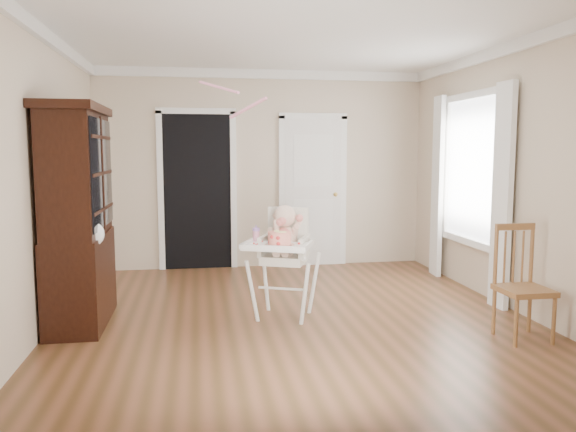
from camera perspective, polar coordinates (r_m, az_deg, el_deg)
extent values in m
plane|color=#52361C|center=(5.54, 0.57, -10.27)|extent=(5.00, 5.00, 0.00)
plane|color=white|center=(5.41, 0.60, 18.24)|extent=(5.00, 5.00, 0.00)
plane|color=beige|center=(7.78, -2.56, 4.72)|extent=(4.50, 0.00, 4.50)
plane|color=beige|center=(5.40, -23.69, 3.30)|extent=(0.00, 5.00, 5.00)
plane|color=beige|center=(6.11, 21.92, 3.71)|extent=(0.00, 5.00, 5.00)
cube|color=black|center=(7.73, -9.18, 2.40)|extent=(0.90, 0.03, 2.10)
cube|color=white|center=(7.74, -12.81, 2.32)|extent=(0.08, 0.05, 2.18)
cube|color=white|center=(7.74, -5.55, 2.46)|extent=(0.08, 0.05, 2.18)
cube|color=white|center=(7.72, -9.33, 10.49)|extent=(1.06, 0.05, 0.08)
cube|color=white|center=(7.89, 2.54, 2.38)|extent=(0.80, 0.05, 2.05)
cube|color=white|center=(7.81, -0.63, 2.34)|extent=(0.08, 0.05, 2.13)
cube|color=white|center=(7.99, 5.62, 2.41)|extent=(0.08, 0.05, 2.13)
sphere|color=gold|center=(7.93, 4.85, 2.20)|extent=(0.06, 0.06, 0.06)
cube|color=white|center=(6.79, 18.31, 4.52)|extent=(0.02, 1.20, 1.60)
cube|color=white|center=(6.81, 18.42, 11.61)|extent=(0.06, 1.36, 0.08)
cube|color=white|center=(6.09, 20.93, 1.85)|extent=(0.08, 0.28, 2.30)
cube|color=white|center=(7.47, 14.94, 2.88)|extent=(0.08, 0.28, 2.30)
cylinder|color=white|center=(5.34, -3.65, -7.74)|extent=(0.16, 0.10, 0.63)
cylinder|color=white|center=(5.21, 1.70, -8.07)|extent=(0.10, 0.16, 0.63)
cylinder|color=white|center=(5.76, -2.30, -6.64)|extent=(0.10, 0.16, 0.63)
cylinder|color=white|center=(5.65, 2.65, -6.91)|extent=(0.16, 0.10, 0.63)
cylinder|color=white|center=(5.44, -0.54, -7.40)|extent=(0.45, 0.21, 0.03)
cube|color=beige|center=(5.42, -0.41, -4.37)|extent=(0.51, 0.50, 0.08)
cube|color=beige|center=(5.45, -2.44, -2.97)|extent=(0.18, 0.34, 0.19)
cube|color=beige|center=(5.36, 1.66, -3.14)|extent=(0.18, 0.34, 0.19)
cube|color=beige|center=(5.55, 0.03, -1.48)|extent=(0.39, 0.21, 0.46)
cube|color=white|center=(5.15, -1.07, -3.12)|extent=(0.70, 0.61, 0.03)
cube|color=white|center=(4.96, -1.66, -3.27)|extent=(0.55, 0.25, 0.04)
ellipsoid|color=beige|center=(5.42, -0.33, -2.60)|extent=(0.30, 0.28, 0.31)
sphere|color=beige|center=(5.39, -0.33, 0.00)|extent=(0.28, 0.28, 0.21)
sphere|color=red|center=(5.35, -0.49, -2.03)|extent=(0.16, 0.16, 0.16)
sphere|color=red|center=(5.32, -0.83, -0.64)|extent=(0.08, 0.08, 0.08)
sphere|color=red|center=(5.27, 1.17, -0.21)|extent=(0.07, 0.07, 0.07)
cylinder|color=silver|center=(5.12, -0.87, -2.96)|extent=(0.28, 0.28, 0.01)
cylinder|color=#DC264E|center=(5.11, -0.87, -2.28)|extent=(0.21, 0.21, 0.12)
cylinder|color=#F2E08C|center=(5.08, -0.70, -1.72)|extent=(0.10, 0.10, 0.02)
cylinder|color=pink|center=(5.36, -3.26, -2.04)|extent=(0.06, 0.06, 0.10)
cylinder|color=#9467B4|center=(5.35, -3.27, -1.36)|extent=(0.07, 0.07, 0.03)
cone|color=#9467B4|center=(5.34, -3.27, -1.02)|extent=(0.02, 0.02, 0.04)
cube|color=black|center=(5.61, -20.30, -6.03)|extent=(0.47, 1.13, 0.84)
cube|color=black|center=(5.48, -20.71, 4.07)|extent=(0.43, 1.13, 1.13)
cube|color=black|center=(5.16, -18.87, 4.00)|extent=(0.02, 0.49, 0.98)
cube|color=black|center=(5.72, -17.94, 4.26)|extent=(0.02, 0.49, 0.98)
cube|color=black|center=(5.49, -20.96, 10.13)|extent=(0.51, 1.20, 0.08)
ellipsoid|color=white|center=(5.17, -19.16, -1.75)|extent=(0.19, 0.15, 0.21)
cube|color=brown|center=(5.22, 22.87, -6.98)|extent=(0.40, 0.40, 0.05)
cylinder|color=brown|center=(5.05, 22.16, -9.94)|extent=(0.03, 0.03, 0.43)
cylinder|color=brown|center=(5.23, 25.40, -9.51)|extent=(0.03, 0.03, 0.43)
cylinder|color=brown|center=(5.33, 20.19, -8.98)|extent=(0.03, 0.03, 0.43)
cylinder|color=brown|center=(5.50, 23.32, -8.62)|extent=(0.03, 0.03, 0.43)
cylinder|color=brown|center=(5.23, 20.35, -3.76)|extent=(0.03, 0.03, 0.55)
cylinder|color=brown|center=(5.41, 23.51, -3.56)|extent=(0.03, 0.03, 0.55)
cube|color=brown|center=(5.28, 22.07, -1.01)|extent=(0.36, 0.04, 0.06)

